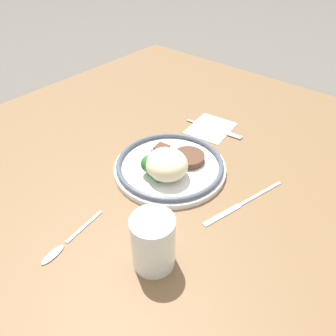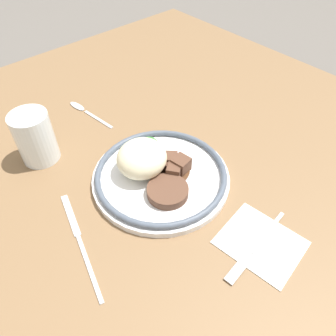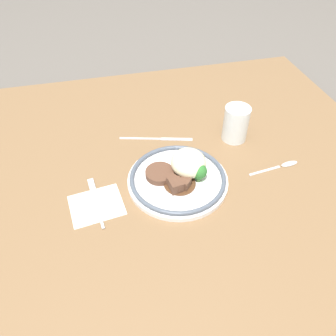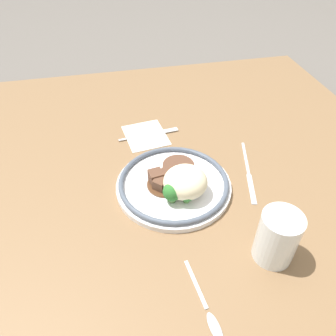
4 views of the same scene
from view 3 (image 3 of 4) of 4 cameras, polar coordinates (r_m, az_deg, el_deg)
ground_plane at (r=0.92m, az=1.64°, el=-4.16°), size 8.00×8.00×0.00m
dining_table at (r=0.91m, az=1.66°, el=-3.33°), size 1.32×1.28×0.04m
napkin at (r=0.86m, az=-12.34°, el=-6.35°), size 0.14×0.13×0.00m
plate at (r=0.88m, az=2.11°, el=-1.08°), size 0.27×0.27×0.08m
juice_glass at (r=1.03m, az=11.69°, el=7.39°), size 0.08×0.08×0.11m
fork at (r=0.87m, az=-12.59°, el=-4.97°), size 0.03×0.18×0.00m
knife at (r=1.03m, az=-1.60°, el=5.09°), size 0.22×0.07×0.00m
spoon at (r=1.00m, az=19.44°, el=0.42°), size 0.16×0.03×0.01m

